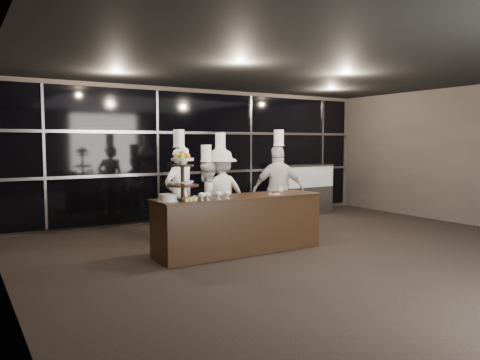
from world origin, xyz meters
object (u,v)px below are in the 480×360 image
display_stand (183,172)px  chef_d (278,189)px  layer_cake (168,198)px  display_case (304,187)px  chef_c (221,193)px  chef_a (179,194)px  chef_b (206,200)px  buffet_counter (239,224)px

display_stand → chef_d: 2.57m
layer_cake → display_case: size_ratio=0.22×
chef_c → chef_a: bearing=-172.2°
display_stand → chef_d: (2.40, 0.83, -0.46)m
display_case → chef_c: size_ratio=0.71×
layer_cake → chef_a: bearing=58.4°
layer_cake → display_case: bearing=28.9°
display_stand → chef_c: size_ratio=0.38×
chef_d → chef_a: bearing=172.8°
display_case → chef_b: size_ratio=0.80×
layer_cake → chef_a: size_ratio=0.15×
chef_b → chef_d: bearing=-13.4°
display_stand → layer_cake: size_ratio=2.48×
buffet_counter → chef_a: 1.29m
chef_b → display_stand: bearing=-130.9°
layer_cake → chef_d: (2.66, 0.87, -0.09)m
buffet_counter → chef_c: bearing=74.9°
buffet_counter → chef_a: bearing=118.0°
buffet_counter → layer_cake: layer_cake is taller
chef_a → chef_d: (1.97, -0.25, -0.00)m
layer_cake → chef_b: (1.27, 1.21, -0.23)m
chef_c → chef_d: bearing=-19.1°
layer_cake → display_case: (4.69, 2.59, -0.29)m
display_case → chef_c: bearing=-156.7°
display_stand → chef_d: chef_d is taller
display_stand → chef_c: chef_c is taller
layer_cake → chef_d: chef_d is taller
display_stand → chef_a: 1.24m
chef_b → buffet_counter: bearing=-90.1°
chef_c → display_case: bearing=23.3°
display_case → chef_b: chef_b is taller
buffet_counter → display_stand: 1.33m
buffet_counter → chef_c: size_ratio=1.44×
display_stand → layer_cake: display_stand is taller
buffet_counter → chef_d: size_ratio=1.40×
layer_cake → chef_b: bearing=43.6°
display_case → chef_b: 3.70m
chef_b → chef_c: (0.32, 0.04, 0.10)m
display_case → chef_d: chef_d is taller
chef_a → chef_b: bearing=8.2°
chef_a → chef_d: size_ratio=0.99×
buffet_counter → display_stand: bearing=-180.0°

